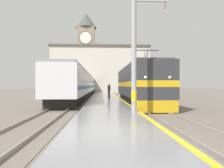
{
  "coord_description": "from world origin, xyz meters",
  "views": [
    {
      "loc": [
        -0.49,
        -7.0,
        1.87
      ],
      "look_at": [
        0.81,
        19.38,
        2.06
      ],
      "focal_mm": 35.0,
      "sensor_mm": 36.0,
      "label": 1
    }
  ],
  "objects_px": {
    "catenary_mast": "(135,50)",
    "passenger_train": "(84,85)",
    "locomotive_train": "(139,85)",
    "person_on_platform": "(109,91)",
    "clock_tower": "(86,49)"
  },
  "relations": [
    {
      "from": "locomotive_train",
      "to": "passenger_train",
      "type": "bearing_deg",
      "value": 110.04
    },
    {
      "from": "locomotive_train",
      "to": "passenger_train",
      "type": "relative_size",
      "value": 0.3
    },
    {
      "from": "catenary_mast",
      "to": "passenger_train",
      "type": "bearing_deg",
      "value": 100.43
    },
    {
      "from": "catenary_mast",
      "to": "person_on_platform",
      "type": "height_order",
      "value": "catenary_mast"
    },
    {
      "from": "locomotive_train",
      "to": "clock_tower",
      "type": "relative_size",
      "value": 0.63
    },
    {
      "from": "passenger_train",
      "to": "locomotive_train",
      "type": "bearing_deg",
      "value": -69.96
    },
    {
      "from": "passenger_train",
      "to": "person_on_platform",
      "type": "relative_size",
      "value": 28.12
    },
    {
      "from": "catenary_mast",
      "to": "clock_tower",
      "type": "height_order",
      "value": "clock_tower"
    },
    {
      "from": "locomotive_train",
      "to": "catenary_mast",
      "type": "relative_size",
      "value": 2.03
    },
    {
      "from": "locomotive_train",
      "to": "person_on_platform",
      "type": "xyz_separation_m",
      "value": [
        -2.8,
        3.6,
        -0.65
      ]
    },
    {
      "from": "locomotive_train",
      "to": "passenger_train",
      "type": "xyz_separation_m",
      "value": [
        -6.84,
        18.75,
        0.08
      ]
    },
    {
      "from": "locomotive_train",
      "to": "clock_tower",
      "type": "xyz_separation_m",
      "value": [
        -8.13,
        43.37,
        10.58
      ]
    },
    {
      "from": "clock_tower",
      "to": "locomotive_train",
      "type": "bearing_deg",
      "value": -79.38
    },
    {
      "from": "person_on_platform",
      "to": "catenary_mast",
      "type": "bearing_deg",
      "value": -85.22
    },
    {
      "from": "person_on_platform",
      "to": "clock_tower",
      "type": "bearing_deg",
      "value": 97.63
    }
  ]
}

